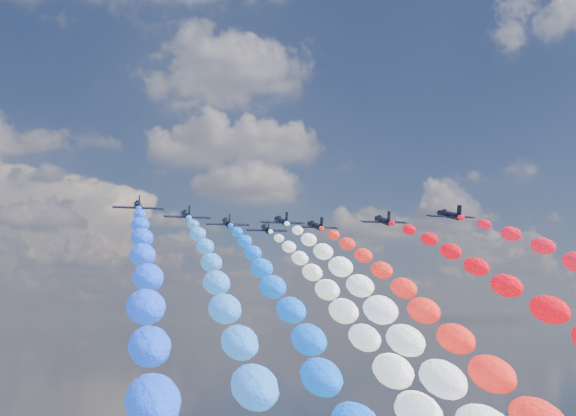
{
  "coord_description": "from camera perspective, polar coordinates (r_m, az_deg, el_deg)",
  "views": [
    {
      "loc": [
        -34.25,
        -146.4,
        90.28
      ],
      "look_at": [
        0.0,
        4.0,
        113.9
      ],
      "focal_mm": 45.94,
      "sensor_mm": 36.0,
      "label": 1
    }
  ],
  "objects": [
    {
      "name": "trail_3",
      "position": [
        96.13,
        8.16,
        -10.83
      ],
      "size": [
        5.54,
        128.28,
        53.69
      ],
      "primitive_type": null,
      "color": "white"
    },
    {
      "name": "jet_5",
      "position": [
        169.6,
        2.14,
        -1.38
      ],
      "size": [
        10.15,
        13.56,
        5.7
      ],
      "primitive_type": null,
      "rotation": [
        0.23,
        0.0,
        0.04
      ],
      "color": "black"
    },
    {
      "name": "trail_2",
      "position": [
        98.13,
        0.7,
        -10.87
      ],
      "size": [
        5.54,
        128.28,
        53.69
      ],
      "primitive_type": null,
      "color": "blue"
    },
    {
      "name": "trail_4",
      "position": [
        109.54,
        5.11,
        -10.61
      ],
      "size": [
        5.54,
        128.28,
        53.69
      ],
      "primitive_type": null,
      "color": "white"
    },
    {
      "name": "trail_0",
      "position": [
        75.17,
        -10.82,
        -11.38
      ],
      "size": [
        5.54,
        128.28,
        53.69
      ],
      "primitive_type": null,
      "color": "#1644FB"
    },
    {
      "name": "trail_1",
      "position": [
        86.6,
        -4.24,
        -11.13
      ],
      "size": [
        5.54,
        128.28,
        53.69
      ],
      "primitive_type": null,
      "color": "blue"
    },
    {
      "name": "jet_3",
      "position": [
        161.57,
        -0.5,
        -1.02
      ],
      "size": [
        9.84,
        13.34,
        5.7
      ],
      "primitive_type": null,
      "rotation": [
        0.23,
        0.0,
        0.02
      ],
      "color": "black"
    },
    {
      "name": "jet_6",
      "position": [
        161.98,
        7.35,
        -0.96
      ],
      "size": [
        10.43,
        13.76,
        5.7
      ],
      "primitive_type": null,
      "rotation": [
        0.23,
        0.0,
        -0.07
      ],
      "color": "black"
    },
    {
      "name": "jet_4",
      "position": [
        175.47,
        -1.71,
        -1.62
      ],
      "size": [
        10.46,
        13.77,
        5.7
      ],
      "primitive_type": null,
      "rotation": [
        0.23,
        0.0,
        -0.07
      ],
      "color": "black"
    },
    {
      "name": "jet_7",
      "position": [
        155.85,
        12.38,
        -0.53
      ],
      "size": [
        9.63,
        13.18,
        5.7
      ],
      "primitive_type": null,
      "rotation": [
        0.23,
        0.0,
        0.0
      ],
      "color": "black"
    },
    {
      "name": "jet_2",
      "position": [
        165.04,
        -4.73,
        -1.15
      ],
      "size": [
        10.05,
        13.48,
        5.7
      ],
      "primitive_type": null,
      "rotation": [
        0.23,
        0.0,
        -0.04
      ],
      "color": "black"
    },
    {
      "name": "trail_6",
      "position": [
        100.73,
        21.0,
        -10.25
      ],
      "size": [
        5.54,
        128.28,
        53.69
      ],
      "primitive_type": null,
      "color": "red"
    },
    {
      "name": "jet_1",
      "position": [
        154.27,
        -7.86,
        -0.57
      ],
      "size": [
        9.88,
        13.36,
        5.7
      ],
      "primitive_type": null,
      "rotation": [
        0.23,
        0.0,
        0.02
      ],
      "color": "black"
    },
    {
      "name": "trail_5",
      "position": [
        105.31,
        11.78,
        -10.54
      ],
      "size": [
        5.54,
        128.28,
        53.69
      ],
      "primitive_type": null,
      "color": "red"
    },
    {
      "name": "jet_0",
      "position": [
        143.36,
        -11.52,
        0.14
      ],
      "size": [
        9.79,
        13.3,
        5.7
      ],
      "primitive_type": null,
      "rotation": [
        0.23,
        0.0,
        0.02
      ],
      "color": "black"
    }
  ]
}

